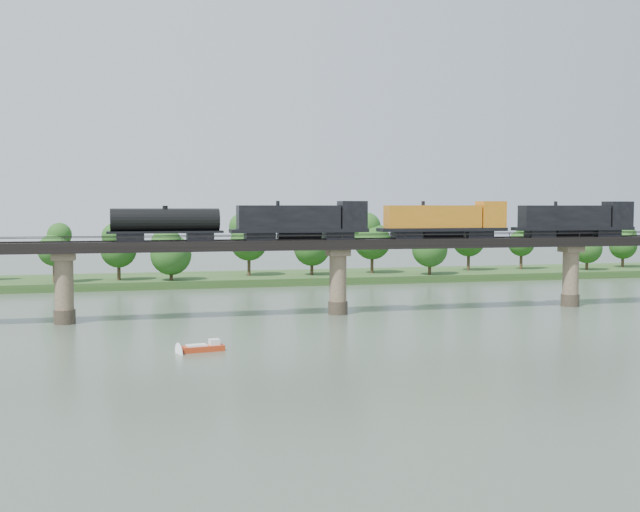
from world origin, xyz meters
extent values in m
plane|color=#3A4A3A|center=(0.00, 0.00, 0.00)|extent=(400.00, 400.00, 0.00)
cube|color=#28491D|center=(0.00, 85.00, 0.80)|extent=(300.00, 24.00, 1.60)
cylinder|color=#473A2D|center=(-40.00, 30.00, 1.00)|extent=(3.00, 3.00, 2.00)
cylinder|color=#856F57|center=(-40.00, 30.00, 5.50)|extent=(2.60, 2.60, 9.00)
cube|color=#856F57|center=(-40.00, 30.00, 9.50)|extent=(3.20, 3.20, 1.00)
cylinder|color=#473A2D|center=(0.00, 30.00, 1.00)|extent=(3.00, 3.00, 2.00)
cylinder|color=#856F57|center=(0.00, 30.00, 5.50)|extent=(2.60, 2.60, 9.00)
cube|color=#856F57|center=(0.00, 30.00, 9.50)|extent=(3.20, 3.20, 1.00)
cylinder|color=#473A2D|center=(40.00, 30.00, 1.00)|extent=(3.00, 3.00, 2.00)
cylinder|color=#856F57|center=(40.00, 30.00, 5.50)|extent=(2.60, 2.60, 9.00)
cube|color=#856F57|center=(40.00, 30.00, 9.50)|extent=(3.20, 3.20, 1.00)
cube|color=black|center=(0.00, 30.00, 10.75)|extent=(220.00, 5.00, 1.50)
cube|color=black|center=(0.00, 29.25, 11.58)|extent=(220.00, 0.12, 0.16)
cube|color=black|center=(0.00, 30.75, 11.58)|extent=(220.00, 0.12, 0.16)
cube|color=black|center=(0.00, 27.60, 12.20)|extent=(220.00, 0.10, 0.10)
cube|color=black|center=(0.00, 32.40, 12.20)|extent=(220.00, 0.10, 0.10)
cube|color=black|center=(0.00, 27.60, 11.85)|extent=(0.08, 0.08, 0.70)
cube|color=black|center=(0.00, 32.40, 11.85)|extent=(0.08, 0.08, 0.70)
cylinder|color=#382619|center=(-44.43, 76.31, 3.35)|extent=(0.70, 0.70, 3.51)
sphere|color=#194814|center=(-44.43, 76.31, 8.03)|extent=(6.31, 6.31, 6.31)
sphere|color=#194814|center=(-44.43, 76.31, 10.96)|extent=(4.73, 4.73, 4.73)
cylinder|color=#382619|center=(-32.24, 78.84, 3.27)|extent=(0.70, 0.70, 3.34)
sphere|color=#194814|center=(-32.24, 78.84, 7.73)|extent=(7.18, 7.18, 7.18)
sphere|color=#194814|center=(-32.24, 78.84, 10.52)|extent=(5.39, 5.39, 5.39)
cylinder|color=#382619|center=(-22.01, 76.15, 3.01)|extent=(0.70, 0.70, 2.83)
sphere|color=#194814|center=(-22.01, 76.15, 6.78)|extent=(8.26, 8.26, 8.26)
sphere|color=#194814|center=(-22.01, 76.15, 9.14)|extent=(6.19, 6.19, 6.19)
cylinder|color=#382619|center=(-5.04, 82.68, 3.58)|extent=(0.70, 0.70, 3.96)
sphere|color=#194814|center=(-5.04, 82.68, 8.87)|extent=(8.07, 8.07, 8.07)
sphere|color=#194814|center=(-5.04, 82.68, 12.17)|extent=(6.05, 6.05, 6.05)
cylinder|color=#382619|center=(8.52, 81.14, 3.23)|extent=(0.70, 0.70, 3.27)
sphere|color=#194814|center=(8.52, 81.14, 7.59)|extent=(8.03, 8.03, 8.03)
sphere|color=#194814|center=(8.52, 81.14, 10.31)|extent=(6.02, 6.02, 6.02)
cylinder|color=#382619|center=(22.65, 82.31, 3.56)|extent=(0.70, 0.70, 3.92)
sphere|color=#194814|center=(22.65, 82.31, 8.79)|extent=(8.29, 8.29, 8.29)
sphere|color=#194814|center=(22.65, 82.31, 12.05)|extent=(6.21, 6.21, 6.21)
cylinder|color=#382619|center=(33.59, 75.35, 3.11)|extent=(0.70, 0.70, 3.02)
sphere|color=#194814|center=(33.59, 75.35, 7.15)|extent=(7.74, 7.74, 7.74)
sphere|color=#194814|center=(33.59, 75.35, 9.67)|extent=(5.80, 5.80, 5.80)
cylinder|color=#382619|center=(46.81, 84.03, 3.50)|extent=(0.70, 0.70, 3.80)
sphere|color=#194814|center=(46.81, 84.03, 8.56)|extent=(7.47, 7.47, 7.47)
sphere|color=#194814|center=(46.81, 84.03, 11.73)|extent=(5.60, 5.60, 5.60)
cylinder|color=#382619|center=(60.48, 84.26, 3.29)|extent=(0.70, 0.70, 3.38)
sphere|color=#194814|center=(60.48, 84.26, 7.80)|extent=(6.23, 6.23, 6.23)
sphere|color=#194814|center=(60.48, 84.26, 10.62)|extent=(4.67, 4.67, 4.67)
cylinder|color=#382619|center=(74.35, 78.39, 2.99)|extent=(0.70, 0.70, 2.77)
sphere|color=#194814|center=(74.35, 78.39, 6.68)|extent=(7.04, 7.04, 7.04)
sphere|color=#194814|center=(74.35, 78.39, 8.99)|extent=(5.28, 5.28, 5.28)
cylinder|color=#382619|center=(87.62, 83.57, 3.07)|extent=(0.70, 0.70, 2.94)
sphere|color=#194814|center=(87.62, 83.57, 7.00)|extent=(6.73, 6.73, 6.73)
sphere|color=#194814|center=(87.62, 83.57, 9.45)|extent=(5.05, 5.05, 5.05)
cube|color=black|center=(46.39, 30.00, 12.11)|extent=(4.41, 2.65, 1.21)
cube|color=black|center=(34.25, 30.00, 12.11)|extent=(4.41, 2.65, 1.21)
cube|color=black|center=(40.32, 30.00, 12.88)|extent=(20.97, 3.31, 0.55)
cube|color=black|center=(38.67, 30.00, 14.92)|extent=(15.45, 2.98, 3.53)
cube|color=black|center=(48.60, 30.00, 15.25)|extent=(3.97, 3.31, 4.19)
cylinder|color=black|center=(40.32, 30.00, 12.27)|extent=(6.62, 1.54, 1.54)
cube|color=black|center=(23.22, 30.00, 12.11)|extent=(4.41, 2.65, 1.21)
cube|color=black|center=(11.08, 30.00, 12.11)|extent=(4.41, 2.65, 1.21)
cube|color=black|center=(17.15, 30.00, 12.88)|extent=(20.97, 3.31, 0.55)
cube|color=orange|center=(15.49, 30.00, 14.92)|extent=(15.45, 2.98, 3.53)
cube|color=orange|center=(25.43, 30.00, 15.25)|extent=(3.97, 3.31, 4.19)
cylinder|color=black|center=(17.15, 30.00, 12.27)|extent=(6.62, 1.54, 1.54)
cube|color=black|center=(0.05, 30.00, 12.11)|extent=(4.41, 2.65, 1.21)
cube|color=black|center=(-12.09, 30.00, 12.11)|extent=(4.41, 2.65, 1.21)
cube|color=black|center=(-6.02, 30.00, 12.88)|extent=(20.97, 3.31, 0.55)
cube|color=black|center=(-7.68, 30.00, 14.92)|extent=(15.45, 2.98, 3.53)
cube|color=black|center=(2.25, 30.00, 15.25)|extent=(3.97, 3.31, 4.19)
cylinder|color=black|center=(-6.02, 30.00, 12.27)|extent=(6.62, 1.54, 1.54)
cube|color=black|center=(-20.92, 30.00, 12.11)|extent=(3.86, 2.43, 1.21)
cube|color=black|center=(-30.85, 30.00, 12.11)|extent=(3.86, 2.43, 1.21)
cube|color=black|center=(-25.89, 30.00, 12.82)|extent=(16.55, 2.65, 0.33)
cylinder|color=black|center=(-25.89, 30.00, 14.59)|extent=(15.45, 3.31, 3.31)
cylinder|color=black|center=(-25.89, 30.00, 16.36)|extent=(0.77, 0.77, 0.55)
cube|color=#BA3515|center=(-23.43, 3.61, 0.33)|extent=(4.93, 2.46, 0.66)
cube|color=white|center=(-24.17, 3.48, 0.71)|extent=(2.47, 1.77, 0.24)
cube|color=white|center=(-22.13, 3.83, 0.99)|extent=(1.30, 1.30, 0.66)
camera|label=1|loc=(-33.11, -87.46, 16.55)|focal=45.00mm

